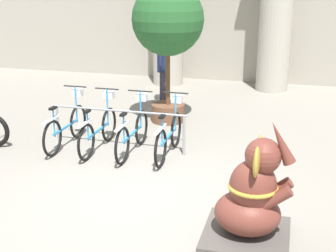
# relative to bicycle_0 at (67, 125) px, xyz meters

# --- Properties ---
(ground_plane) EXTENTS (60.00, 60.00, 0.00)m
(ground_plane) POSITION_rel_bicycle_0_xyz_m (1.99, -1.83, -0.41)
(ground_plane) COLOR gray
(bike_rack) EXTENTS (2.64, 0.05, 0.77)m
(bike_rack) POSITION_rel_bicycle_0_xyz_m (1.02, 0.12, 0.16)
(bike_rack) COLOR gray
(bike_rack) RESTS_ON ground_plane
(bicycle_0) EXTENTS (0.48, 1.74, 1.09)m
(bicycle_0) POSITION_rel_bicycle_0_xyz_m (0.00, 0.00, 0.00)
(bicycle_0) COLOR black
(bicycle_0) RESTS_ON ground_plane
(bicycle_1) EXTENTS (0.48, 1.74, 1.09)m
(bicycle_1) POSITION_rel_bicycle_0_xyz_m (0.68, -0.03, 0.00)
(bicycle_1) COLOR black
(bicycle_1) RESTS_ON ground_plane
(bicycle_2) EXTENTS (0.48, 1.74, 1.09)m
(bicycle_2) POSITION_rel_bicycle_0_xyz_m (1.36, -0.03, 0.00)
(bicycle_2) COLOR black
(bicycle_2) RESTS_ON ground_plane
(bicycle_3) EXTENTS (0.48, 1.74, 1.09)m
(bicycle_3) POSITION_rel_bicycle_0_xyz_m (2.04, 0.01, 0.00)
(bicycle_3) COLOR black
(bicycle_3) RESTS_ON ground_plane
(elephant_statue) EXTENTS (1.05, 1.05, 1.60)m
(elephant_statue) POSITION_rel_bicycle_0_xyz_m (3.77, -2.53, 0.13)
(elephant_statue) COLOR #4C4742
(elephant_statue) RESTS_ON ground_plane
(person_pedestrian) EXTENTS (0.22, 0.47, 1.66)m
(person_pedestrian) POSITION_rel_bicycle_0_xyz_m (0.89, 3.62, 0.58)
(person_pedestrian) COLOR #383342
(person_pedestrian) RESTS_ON ground_plane
(potted_tree) EXTENTS (1.55, 1.55, 3.04)m
(potted_tree) POSITION_rel_bicycle_0_xyz_m (1.46, 2.05, 1.73)
(potted_tree) COLOR brown
(potted_tree) RESTS_ON ground_plane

